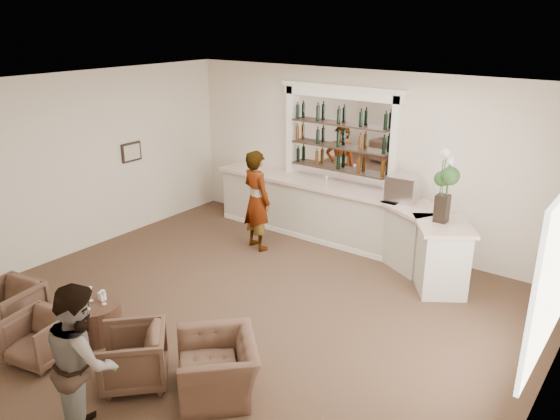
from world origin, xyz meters
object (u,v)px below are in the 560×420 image
Objects in this scene: bar_counter at (341,217)px; guest at (83,361)px; armchair_right at (133,357)px; flower_vase at (445,182)px; cocktail_table at (97,320)px; armchair_far at (218,367)px; espresso_machine at (403,188)px; armchair_center at (39,338)px; sommelier at (257,200)px; armchair_left at (10,307)px.

bar_counter is 5.95m from guest.
flower_vase is at bearing 110.97° from armchair_right.
cocktail_table is 2.15m from armchair_far.
espresso_machine reaches higher than bar_counter.
guest reaches higher than armchair_far.
armchair_far reaches higher than armchair_center.
armchair_right is 1.05m from armchair_far.
espresso_machine is (1.02, 5.17, 1.01)m from armchair_right.
armchair_center is at bearing 107.43° from sommelier.
sommelier is at bearing -171.56° from flower_vase.
armchair_right is 5.18m from flower_vase.
cocktail_table is 0.96× the size of armchair_center.
sommelier is 1.84× the size of armchair_far.
bar_counter is 3.00× the size of sommelier.
cocktail_table is 5.51m from flower_vase.
espresso_machine reaches higher than armchair_far.
sommelier is at bearing -160.22° from espresso_machine.
bar_counter is at bearing 136.01° from armchair_right.
espresso_machine is (2.36, 5.59, 1.05)m from armchair_center.
sommelier is 3.48m from flower_vase.
flower_vase is at bearing 53.16° from cocktail_table.
armchair_center is (-1.17, -5.54, -0.25)m from bar_counter.
sommelier is at bearing -139.50° from bar_counter.
armchair_right is at bearing -109.95° from armchair_far.
flower_vase is at bearing -36.76° from espresso_machine.
flower_vase reaches higher than sommelier.
guest is (0.44, -5.93, 0.30)m from bar_counter.
flower_vase is at bearing 44.64° from armchair_center.
armchair_left is 3.35m from armchair_far.
espresso_machine is (2.41, 1.09, 0.41)m from sommelier.
armchair_far is at bearing 71.05° from armchair_right.
armchair_far is at bearing 3.26° from armchair_left.
espresso_machine is (3.35, 5.44, 1.01)m from armchair_left.
armchair_center is 2.44m from armchair_far.
armchair_far is (2.15, 0.13, 0.09)m from cocktail_table.
espresso_machine is at bearing -138.94° from sommelier.
espresso_machine is at bearing 2.16° from bar_counter.
armchair_far is (3.26, 0.75, -0.02)m from armchair_left.
armchair_far reaches higher than cocktail_table.
espresso_machine is at bearing 132.04° from armchair_far.
armchair_left is at bearing -129.22° from armchair_right.
bar_counter is 2.51m from flower_vase.
espresso_machine is (2.23, 4.82, 1.12)m from cocktail_table.
cocktail_table is 3.80m from sommelier.
flower_vase is at bearing -14.39° from bar_counter.
armchair_right reaches higher than armchair_left.
sommelier is at bearing 68.14° from armchair_left.
armchair_right reaches higher than armchair_far.
flower_vase reaches higher than armchair_far.
guest is 1.75m from armchair_center.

